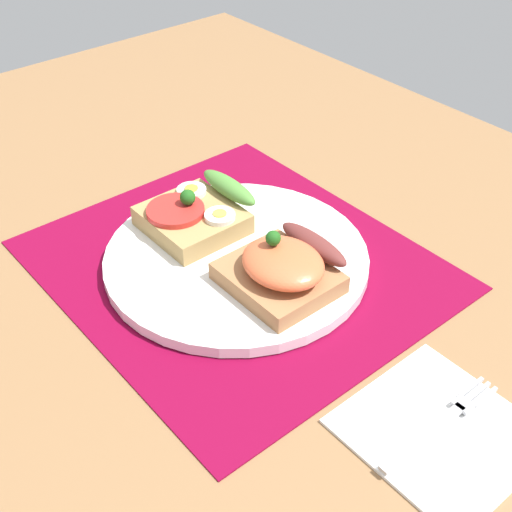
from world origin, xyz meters
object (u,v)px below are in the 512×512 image
object	(u,v)px
sandwich_egg_tomato	(196,214)
fork	(443,421)
sandwich_salmon	(283,268)
napkin	(440,430)
plate	(236,258)

from	to	relation	value
sandwich_egg_tomato	fork	world-z (taller)	sandwich_egg_tomato
sandwich_salmon	napkin	distance (cm)	19.61
plate	fork	xyz separation A→B (cm)	(25.56, -0.40, -0.12)
napkin	sandwich_salmon	bearing A→B (deg)	176.62
plate	sandwich_egg_tomato	xyz separation A→B (cm)	(-6.26, -0.19, 2.12)
sandwich_egg_tomato	napkin	size ratio (longest dim) A/B	0.78
fork	plate	bearing A→B (deg)	179.11
napkin	fork	bearing A→B (deg)	112.59
plate	napkin	size ratio (longest dim) A/B	1.98
sandwich_egg_tomato	napkin	xyz separation A→B (cm)	(32.00, -0.66, -2.70)
sandwich_salmon	fork	size ratio (longest dim) A/B	0.79
sandwich_salmon	fork	xyz separation A→B (cm)	(19.14, -0.69, -2.69)
napkin	sandwich_egg_tomato	bearing A→B (deg)	178.82
sandwich_salmon	sandwich_egg_tomato	bearing A→B (deg)	-177.82
plate	fork	world-z (taller)	plate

